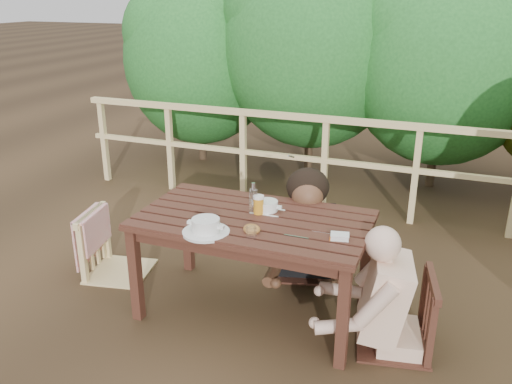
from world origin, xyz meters
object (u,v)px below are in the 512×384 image
(chair_right, at_px, (399,280))
(soup_near, at_px, (206,226))
(tumbler, at_px, (251,233))
(woman, at_px, (308,189))
(chair_far, at_px, (306,219))
(diner_right, at_px, (407,251))
(beer_glass, at_px, (259,206))
(butter_tub, at_px, (340,238))
(bottle, at_px, (253,199))
(bread_roll, at_px, (252,229))
(table, at_px, (253,266))
(soup_far, at_px, (267,207))
(chair_left, at_px, (115,218))

(chair_right, bearing_deg, soup_near, -87.34)
(tumbler, bearing_deg, woman, 85.24)
(chair_far, xyz_separation_m, diner_right, (0.84, -0.72, 0.21))
(soup_near, xyz_separation_m, tumbler, (0.30, 0.02, -0.01))
(chair_far, xyz_separation_m, beer_glass, (-0.17, -0.61, 0.32))
(butter_tub, bearing_deg, woman, 106.79)
(chair_far, bearing_deg, woman, 74.68)
(diner_right, height_order, soup_near, diner_right)
(woman, height_order, bottle, woman)
(beer_glass, bearing_deg, tumbler, -76.24)
(soup_near, bearing_deg, tumbler, 4.75)
(soup_near, bearing_deg, bread_roll, 19.45)
(table, xyz_separation_m, tumbler, (0.10, -0.30, 0.40))
(chair_far, xyz_separation_m, bread_roll, (-0.11, -0.90, 0.28))
(tumbler, bearing_deg, soup_far, 97.01)
(chair_left, xyz_separation_m, woman, (1.40, 0.58, 0.23))
(diner_right, distance_m, soup_far, 1.00)
(chair_left, relative_size, woman, 0.68)
(bread_roll, bearing_deg, beer_glass, 102.63)
(table, xyz_separation_m, woman, (0.18, 0.70, 0.36))
(chair_right, xyz_separation_m, butter_tub, (-0.37, -0.08, 0.27))
(chair_far, xyz_separation_m, bottle, (-0.21, -0.62, 0.37))
(table, relative_size, soup_far, 6.13)
(diner_right, relative_size, butter_tub, 11.97)
(soup_far, relative_size, tumbler, 3.14)
(beer_glass, bearing_deg, chair_left, 177.86)
(tumbler, bearing_deg, butter_tub, 18.12)
(diner_right, bearing_deg, beer_glass, 73.09)
(beer_glass, bearing_deg, bottle, -164.42)
(beer_glass, bearing_deg, soup_far, 63.01)
(tumbler, bearing_deg, chair_right, 15.89)
(soup_far, distance_m, bottle, 0.13)
(chair_left, height_order, diner_right, diner_right)
(table, distance_m, bottle, 0.48)
(soup_far, bearing_deg, bread_roll, -85.30)
(bread_roll, bearing_deg, chair_left, 165.25)
(chair_far, relative_size, soup_far, 3.72)
(chair_left, bearing_deg, beer_glass, -102.94)
(table, height_order, tumbler, tumbler)
(table, height_order, soup_far, soup_far)
(table, relative_size, diner_right, 1.14)
(diner_right, xyz_separation_m, bread_roll, (-0.95, -0.18, 0.07))
(soup_far, xyz_separation_m, bread_roll, (0.03, -0.37, -0.01))
(woman, bearing_deg, soup_far, 60.85)
(table, height_order, butter_tub, butter_tub)
(butter_tub, bearing_deg, chair_right, 1.44)
(soup_near, relative_size, bread_roll, 2.69)
(diner_right, relative_size, bread_roll, 12.14)
(soup_near, relative_size, tumbler, 3.74)
(chair_right, bearing_deg, chair_far, -142.13)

